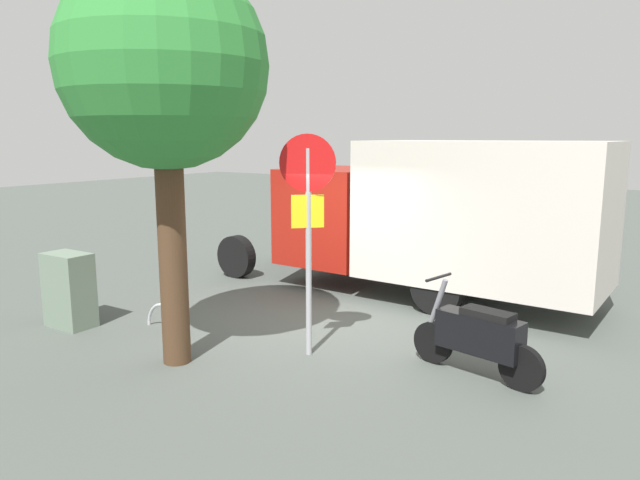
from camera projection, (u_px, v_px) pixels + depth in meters
name	position (u px, v px, depth m)	size (l,w,h in m)	color
ground_plane	(306.00, 323.00, 9.48)	(60.00, 60.00, 0.00)	#484E49
box_truck_near	(433.00, 212.00, 10.78)	(7.62, 2.42, 2.91)	black
motorcycle	(478.00, 337.00, 7.30)	(1.79, 0.67, 1.20)	black
stop_sign	(308.00, 211.00, 7.78)	(0.71, 0.33, 3.03)	#9E9EA3
street_tree	(164.00, 69.00, 7.21)	(2.60, 2.60, 5.17)	#47301E
utility_cabinet	(69.00, 290.00, 9.25)	(0.77, 0.48, 1.18)	slate
bike_rack_hoop	(164.00, 330.00, 9.17)	(0.85, 0.85, 0.05)	#B7B7BC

